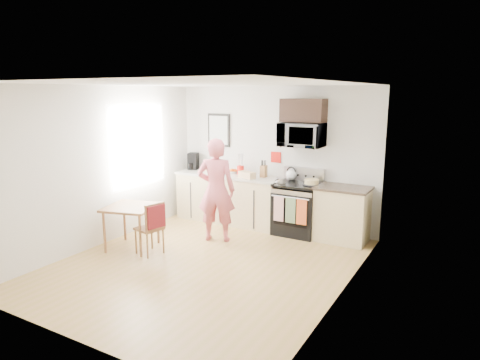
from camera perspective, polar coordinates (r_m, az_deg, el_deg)
The scene contains 28 objects.
floor at distance 6.44m, azimuth -4.57°, elevation -11.13°, with size 4.60×4.60×0.00m, color olive.
back_wall at distance 8.03m, azimuth 4.54°, elevation 3.09°, with size 4.00×0.04×2.60m, color beige.
front_wall at distance 4.41m, azimuth -21.93°, elevation -4.82°, with size 4.00×0.04×2.60m, color beige.
left_wall at distance 7.36m, azimuth -17.74°, elevation 1.79°, with size 0.04×4.60×2.60m, color beige.
right_wall at distance 5.22m, azimuth 13.69°, elevation -1.85°, with size 0.04×4.60×2.60m, color beige.
ceiling at distance 5.94m, azimuth -4.99°, elevation 12.68°, with size 4.00×4.60×0.04m, color white.
window at distance 7.86m, azimuth -13.39°, elevation 4.46°, with size 0.06×1.40×1.50m.
cabinet_left at distance 8.31m, azimuth -1.45°, elevation -2.57°, with size 2.10×0.60×0.90m, color #CDB783.
countertop_left at distance 8.21m, azimuth -1.46°, elevation 0.61°, with size 2.14×0.64×0.04m, color beige.
cabinet_right at distance 7.44m, azimuth 13.47°, elevation -4.58°, with size 0.84×0.60×0.90m, color #CDB783.
countertop_right at distance 7.33m, azimuth 13.64°, elevation -1.05°, with size 0.88×0.64×0.04m, color black.
range at distance 7.67m, azimuth 7.67°, elevation -3.98°, with size 0.76×0.70×1.16m.
microwave at distance 7.53m, azimuth 8.24°, elevation 5.96°, with size 0.76×0.51×0.42m, color #B1B1B6.
upper_cabinet at distance 7.54m, azimuth 8.46°, elevation 9.17°, with size 0.76×0.35×0.40m, color black.
wall_art at distance 8.53m, azimuth -2.84°, elevation 6.65°, with size 0.50×0.04×0.65m.
wall_trivet at distance 8.00m, azimuth 4.81°, elevation 3.05°, with size 0.20×0.02×0.20m, color #B7170F.
person at distance 7.18m, azimuth -3.20°, elevation -1.35°, with size 0.64×0.42×1.75m, color #BB333F.
dining_table at distance 7.08m, azimuth -14.32°, elevation -4.02°, with size 0.80×0.80×0.70m.
chair at distance 6.70m, azimuth -11.47°, elevation -5.48°, with size 0.46×0.43×0.84m.
knife_block at distance 7.94m, azimuth 3.17°, elevation 1.17°, with size 0.10×0.14×0.22m, color brown.
utensil_crock at distance 8.20m, azimuth 0.06°, elevation 1.88°, with size 0.13×0.13×0.40m.
fruit_bowl at distance 8.32m, azimuth -0.96°, elevation 1.16°, with size 0.23×0.23×0.09m.
milk_carton at distance 8.57m, azimuth -4.47°, elevation 1.97°, with size 0.09×0.09×0.23m, color tan.
coffee_maker at distance 8.78m, azimuth -6.30°, elevation 2.44°, with size 0.25×0.31×0.33m.
bread_bag at distance 7.84m, azimuth 0.94°, elevation 0.68°, with size 0.32×0.15×0.12m, color tan.
cake at distance 7.43m, azimuth 9.52°, elevation -0.30°, with size 0.30×0.30×0.10m.
kettle at distance 7.79m, azimuth 6.83°, elevation 0.76°, with size 0.19×0.19×0.25m.
pot at distance 7.53m, azimuth 5.41°, elevation -0.04°, with size 0.18×0.31×0.09m.
Camera 1 is at (3.37, -4.89, 2.48)m, focal length 32.00 mm.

